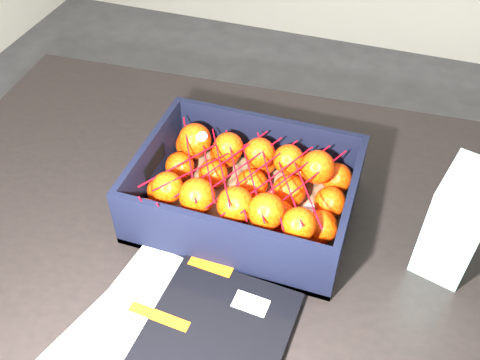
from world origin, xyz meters
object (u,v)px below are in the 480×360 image
(retail_carton, at_px, (458,221))
(magazine_stack, at_px, (170,337))
(table, at_px, (224,240))
(produce_crate, at_px, (245,197))

(retail_carton, bearing_deg, magazine_stack, -126.63)
(table, height_order, retail_carton, retail_carton)
(table, relative_size, produce_crate, 3.28)
(produce_crate, distance_m, retail_carton, 0.36)
(table, xyz_separation_m, produce_crate, (0.04, 0.00, 0.14))
(table, height_order, magazine_stack, magazine_stack)
(magazine_stack, xyz_separation_m, retail_carton, (0.38, 0.30, 0.08))
(magazine_stack, height_order, produce_crate, produce_crate)
(retail_carton, bearing_deg, produce_crate, -162.91)
(table, xyz_separation_m, magazine_stack, (0.02, -0.28, 0.11))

